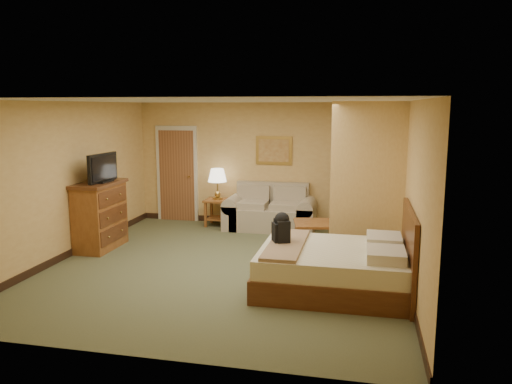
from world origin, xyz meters
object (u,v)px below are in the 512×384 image
(dresser, at_px, (100,215))
(bed, at_px, (340,267))
(loveseat, at_px, (270,215))
(coffee_table, at_px, (315,230))

(dresser, xyz_separation_m, bed, (4.29, -1.15, -0.29))
(loveseat, bearing_deg, dresser, -142.76)
(coffee_table, distance_m, bed, 2.06)
(loveseat, xyz_separation_m, coffee_table, (1.05, -1.22, 0.03))
(dresser, bearing_deg, bed, -15.06)
(loveseat, distance_m, coffee_table, 1.61)
(loveseat, bearing_deg, coffee_table, -49.31)
(loveseat, relative_size, dresser, 1.55)
(coffee_table, relative_size, dresser, 0.72)
(dresser, bearing_deg, coffee_table, 12.51)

